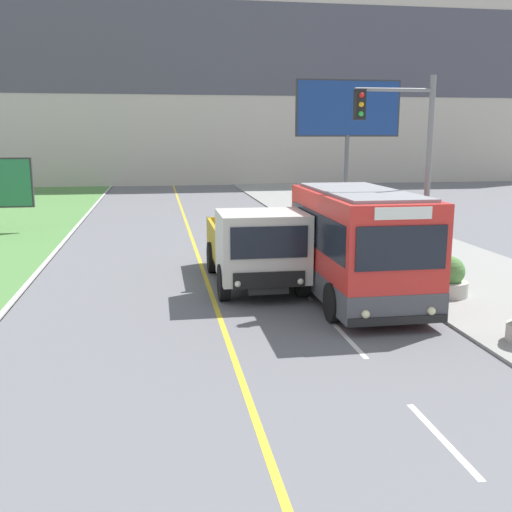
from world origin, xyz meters
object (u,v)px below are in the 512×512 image
(billboard_large, at_px, (348,113))
(planter_round_third, at_px, (400,253))
(dump_truck, at_px, (257,249))
(city_bus, at_px, (358,246))
(planter_round_second, at_px, (449,279))
(traffic_light_mast, at_px, (408,160))

(billboard_large, relative_size, planter_round_third, 6.68)
(dump_truck, bearing_deg, city_bus, -36.03)
(planter_round_second, bearing_deg, dump_truck, 159.96)
(city_bus, distance_m, dump_truck, 3.15)
(city_bus, bearing_deg, billboard_large, 73.45)
(city_bus, height_order, planter_round_second, city_bus)
(traffic_light_mast, bearing_deg, billboard_large, 77.97)
(city_bus, xyz_separation_m, billboard_large, (4.82, 16.23, 4.18))
(dump_truck, relative_size, planter_round_third, 5.57)
(city_bus, relative_size, dump_truck, 0.96)
(traffic_light_mast, relative_size, planter_round_third, 5.52)
(city_bus, distance_m, traffic_light_mast, 2.75)
(planter_round_second, relative_size, planter_round_third, 1.03)
(dump_truck, xyz_separation_m, planter_round_third, (5.41, 2.05, -0.67))
(dump_truck, distance_m, planter_round_second, 5.62)
(city_bus, distance_m, planter_round_third, 4.95)
(dump_truck, relative_size, traffic_light_mast, 1.01)
(dump_truck, height_order, planter_round_second, dump_truck)
(city_bus, xyz_separation_m, planter_round_third, (2.88, 3.89, -1.03))
(city_bus, relative_size, traffic_light_mast, 0.97)
(planter_round_second, bearing_deg, planter_round_third, 87.67)
(planter_round_third, bearing_deg, city_bus, -126.47)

